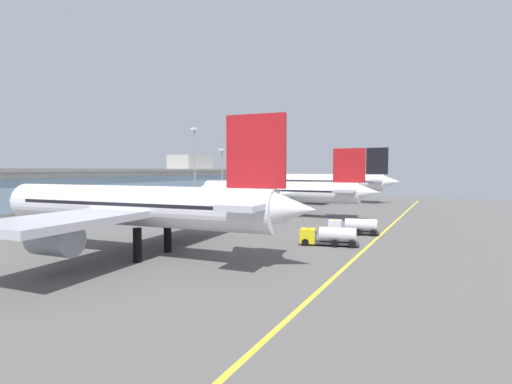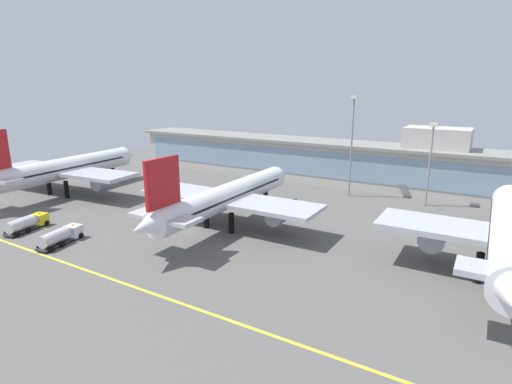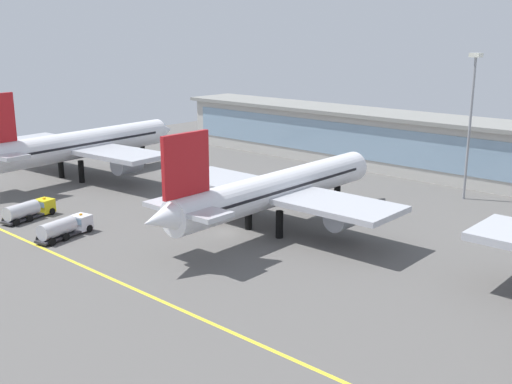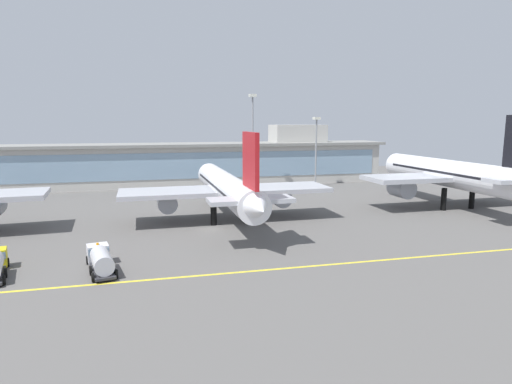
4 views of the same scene
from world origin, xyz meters
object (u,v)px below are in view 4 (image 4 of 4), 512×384
Objects in this scene: airliner_far_right at (450,174)px; apron_light_mast_centre at (253,128)px; airliner_near_right at (227,188)px; baggage_tug_near at (101,259)px; apron_light_mast_west at (316,140)px.

airliner_far_right is 1.98× the size of apron_light_mast_centre.
airliner_near_right is 31.13m from baggage_tug_near.
apron_light_mast_west is at bearing 3.24° from apron_light_mast_centre.
apron_light_mast_west reaches higher than airliner_far_right.
airliner_far_right is 49.82m from apron_light_mast_centre.
apron_light_mast_west is 18.88m from apron_light_mast_centre.
apron_light_mast_west reaches higher than airliner_near_right.
airliner_near_right is at bearing -52.28° from baggage_tug_near.
airliner_near_right is 1.97× the size of apron_light_mast_centre.
airliner_far_right is 5.37× the size of baggage_tug_near.
baggage_tug_near is at bearing -119.69° from apron_light_mast_centre.
apron_light_mast_centre is at bearing -176.76° from apron_light_mast_west.
apron_light_mast_west is (32.06, 36.58, 7.00)m from airliner_near_right.
airliner_far_right is 73.35m from baggage_tug_near.
baggage_tug_near is at bearing 109.10° from airliner_far_right.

